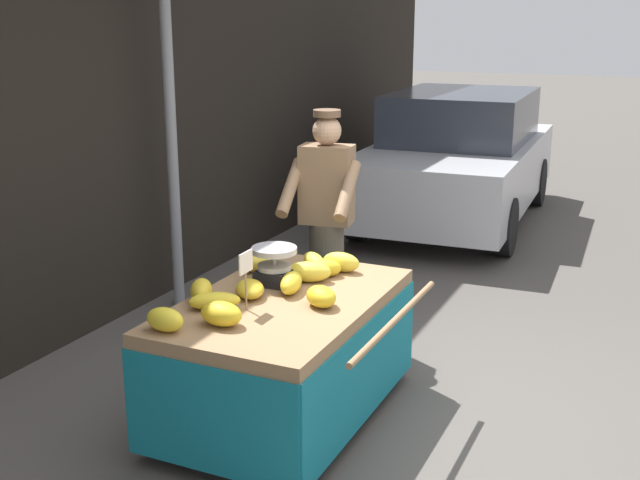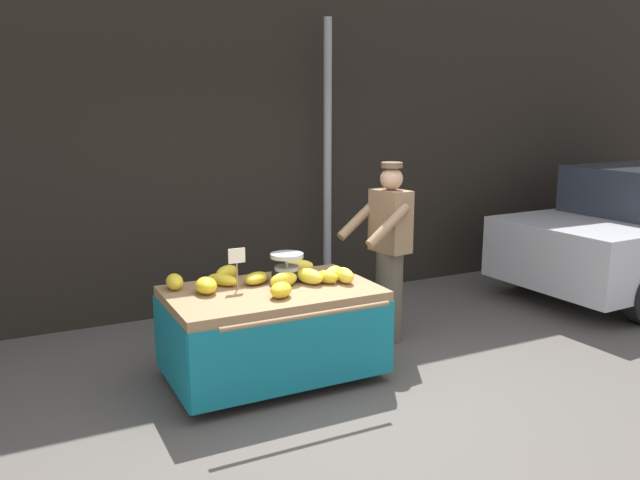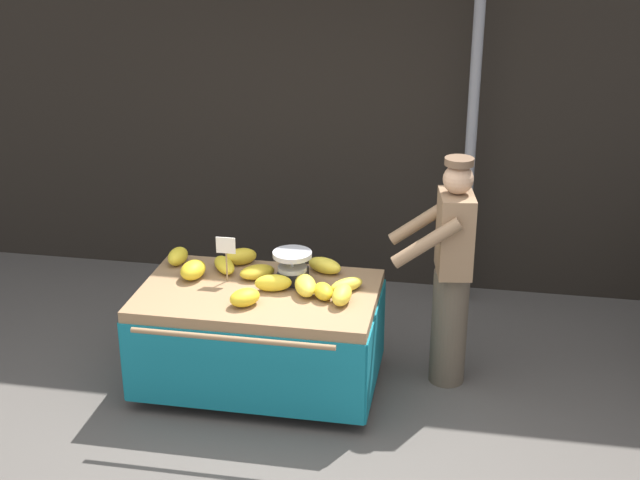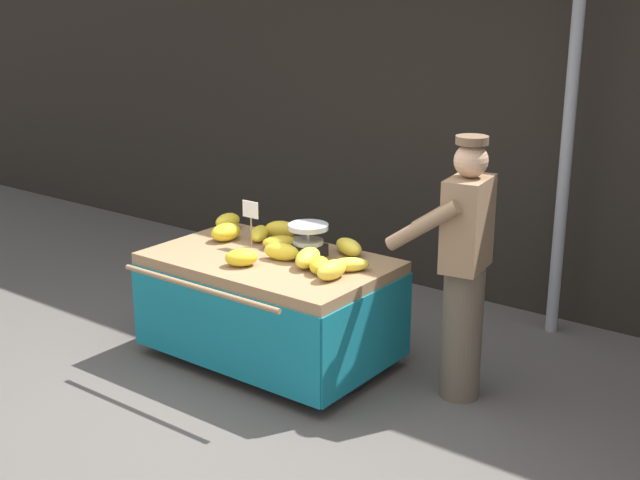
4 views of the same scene
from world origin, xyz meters
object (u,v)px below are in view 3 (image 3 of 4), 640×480
(vendor_person, at_px, (450,272))
(banana_bunch_3, at_px, (245,297))
(banana_cart, at_px, (259,317))
(banana_bunch_1, at_px, (305,285))
(banana_bunch_2, at_px, (257,272))
(banana_bunch_8, at_px, (347,285))
(banana_bunch_7, at_px, (325,265))
(banana_bunch_4, at_px, (241,257))
(banana_bunch_11, at_px, (224,265))
(banana_bunch_5, at_px, (178,256))
(weighing_scale, at_px, (292,267))
(street_pole, at_px, (472,127))
(banana_bunch_9, at_px, (323,291))
(banana_bunch_0, at_px, (193,270))
(banana_bunch_10, at_px, (273,283))
(banana_bunch_6, at_px, (342,295))
(price_sign, at_px, (226,250))

(vendor_person, bearing_deg, banana_bunch_3, -156.90)
(banana_cart, height_order, banana_bunch_1, banana_bunch_1)
(banana_bunch_2, bearing_deg, banana_bunch_8, -8.48)
(vendor_person, bearing_deg, banana_bunch_7, 176.68)
(banana_bunch_4, bearing_deg, banana_bunch_2, -50.31)
(banana_bunch_4, relative_size, banana_bunch_11, 0.83)
(banana_bunch_4, bearing_deg, banana_bunch_8, -20.49)
(banana_bunch_1, distance_m, banana_bunch_4, 0.71)
(banana_bunch_5, bearing_deg, weighing_scale, -10.26)
(street_pole, xyz_separation_m, banana_bunch_2, (-1.45, -1.53, -0.75))
(banana_bunch_2, bearing_deg, banana_bunch_3, -86.51)
(weighing_scale, distance_m, banana_bunch_8, 0.42)
(weighing_scale, relative_size, banana_bunch_9, 1.39)
(weighing_scale, bearing_deg, banana_bunch_7, 46.07)
(banana_bunch_3, xyz_separation_m, banana_bunch_8, (0.64, 0.35, -0.01))
(street_pole, height_order, banana_bunch_0, street_pole)
(banana_bunch_1, bearing_deg, banana_bunch_9, -21.30)
(street_pole, bearing_deg, banana_bunch_10, -126.94)
(banana_bunch_1, distance_m, banana_bunch_8, 0.29)
(banana_bunch_11, bearing_deg, banana_bunch_9, -22.01)
(banana_bunch_5, distance_m, banana_bunch_11, 0.39)
(banana_bunch_1, xyz_separation_m, banana_bunch_8, (0.28, 0.09, -0.02))
(banana_bunch_0, height_order, banana_bunch_8, banana_bunch_0)
(banana_cart, height_order, banana_bunch_4, banana_bunch_4)
(banana_cart, bearing_deg, banana_bunch_10, 3.38)
(banana_bunch_6, height_order, vendor_person, vendor_person)
(banana_bunch_5, xyz_separation_m, banana_bunch_7, (1.11, 0.04, -0.01))
(banana_bunch_4, relative_size, vendor_person, 0.14)
(banana_bunch_6, distance_m, banana_bunch_9, 0.15)
(street_pole, distance_m, weighing_scale, 2.07)
(banana_bunch_0, bearing_deg, street_pole, 40.14)
(banana_bunch_6, distance_m, banana_bunch_10, 0.52)
(banana_bunch_8, bearing_deg, price_sign, 179.51)
(banana_cart, distance_m, banana_bunch_9, 0.55)
(banana_bunch_1, bearing_deg, banana_bunch_8, 18.66)
(banana_bunch_9, relative_size, banana_bunch_10, 0.77)
(banana_bunch_3, bearing_deg, banana_bunch_9, 21.67)
(banana_cart, bearing_deg, vendor_person, 13.78)
(banana_bunch_5, bearing_deg, banana_bunch_11, -9.95)
(weighing_scale, bearing_deg, vendor_person, 7.79)
(banana_bunch_6, height_order, banana_bunch_9, banana_bunch_6)
(banana_bunch_7, distance_m, banana_bunch_8, 0.35)
(banana_bunch_6, relative_size, banana_bunch_9, 1.25)
(banana_cart, xyz_separation_m, weighing_scale, (0.21, 0.17, 0.33))
(banana_bunch_9, bearing_deg, banana_bunch_10, 171.01)
(price_sign, bearing_deg, banana_bunch_10, -14.94)
(banana_bunch_3, distance_m, banana_bunch_5, 0.90)
(banana_bunch_2, height_order, banana_bunch_7, banana_bunch_7)
(street_pole, height_order, banana_bunch_3, street_pole)
(banana_bunch_7, distance_m, banana_bunch_11, 0.74)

